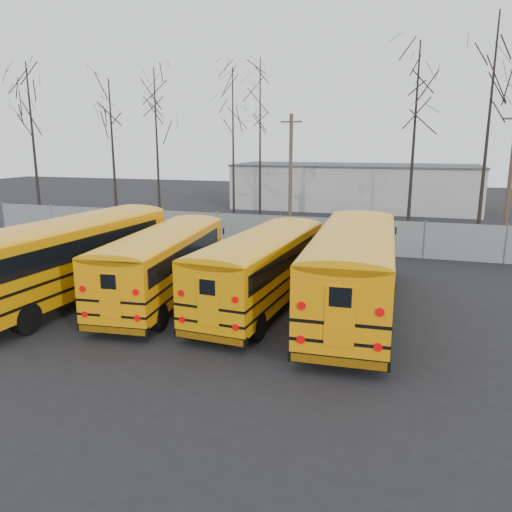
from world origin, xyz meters
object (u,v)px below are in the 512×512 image
(bus_c, at_px, (263,263))
(bus_d, at_px, (354,264))
(utility_pole_left, at_px, (291,173))
(utility_pole_right, at_px, (510,180))
(bus_a, at_px, (73,251))
(bus_b, at_px, (165,258))

(bus_c, height_order, bus_d, bus_d)
(bus_c, xyz_separation_m, bus_d, (3.40, -0.03, 0.22))
(utility_pole_left, distance_m, utility_pole_right, 13.47)
(bus_a, xyz_separation_m, bus_c, (7.53, 1.25, -0.24))
(bus_c, distance_m, utility_pole_right, 17.48)
(bus_a, relative_size, bus_d, 1.01)
(bus_c, relative_size, utility_pole_left, 1.32)
(bus_b, bearing_deg, utility_pole_left, 80.27)
(utility_pole_left, bearing_deg, bus_c, -86.09)
(bus_c, bearing_deg, utility_pole_left, 104.27)
(bus_d, bearing_deg, utility_pole_left, 108.66)
(bus_a, relative_size, bus_b, 1.14)
(bus_a, xyz_separation_m, utility_pole_right, (18.05, 15.00, 2.15))
(bus_b, bearing_deg, utility_pole_right, 38.69)
(bus_b, height_order, bus_c, bus_c)
(bus_a, bearing_deg, utility_pole_left, 78.78)
(bus_a, bearing_deg, bus_d, 10.57)
(bus_a, distance_m, utility_pole_left, 18.07)
(utility_pole_left, height_order, utility_pole_right, utility_pole_left)
(bus_c, bearing_deg, bus_b, -170.61)
(bus_a, height_order, bus_b, bus_a)
(bus_b, distance_m, utility_pole_right, 20.35)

